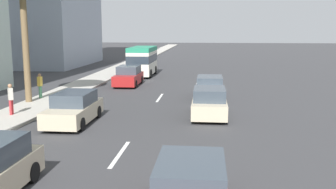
{
  "coord_description": "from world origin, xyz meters",
  "views": [
    {
      "loc": [
        -2.56,
        -3.3,
        4.74
      ],
      "look_at": [
        19.33,
        -1.04,
        1.01
      ],
      "focal_mm": 41.58,
      "sensor_mm": 36.0,
      "label": 1
    }
  ],
  "objects_px": {
    "pedestrian_near_lamp": "(40,84)",
    "car_seventh": "(129,76)",
    "minibus_lead": "(143,60)",
    "pedestrian_mid_block": "(11,98)",
    "car_second": "(74,109)",
    "car_third": "(209,103)",
    "car_sixth": "(210,88)"
  },
  "relations": [
    {
      "from": "pedestrian_mid_block",
      "to": "pedestrian_near_lamp",
      "type": "bearing_deg",
      "value": -30.63
    },
    {
      "from": "minibus_lead",
      "to": "pedestrian_mid_block",
      "type": "distance_m",
      "value": 19.69
    },
    {
      "from": "car_second",
      "to": "minibus_lead",
      "type": "bearing_deg",
      "value": 179.73
    },
    {
      "from": "car_seventh",
      "to": "pedestrian_near_lamp",
      "type": "xyz_separation_m",
      "value": [
        -7.35,
        4.5,
        0.28
      ]
    },
    {
      "from": "car_seventh",
      "to": "pedestrian_near_lamp",
      "type": "distance_m",
      "value": 8.62
    },
    {
      "from": "car_second",
      "to": "car_third",
      "type": "bearing_deg",
      "value": 108.48
    },
    {
      "from": "car_third",
      "to": "pedestrian_mid_block",
      "type": "height_order",
      "value": "pedestrian_mid_block"
    },
    {
      "from": "car_second",
      "to": "car_seventh",
      "type": "height_order",
      "value": "car_seventh"
    },
    {
      "from": "car_third",
      "to": "car_seventh",
      "type": "height_order",
      "value": "car_seventh"
    },
    {
      "from": "pedestrian_near_lamp",
      "to": "car_seventh",
      "type": "bearing_deg",
      "value": 154.61
    },
    {
      "from": "minibus_lead",
      "to": "pedestrian_near_lamp",
      "type": "distance_m",
      "value": 14.92
    },
    {
      "from": "car_second",
      "to": "car_third",
      "type": "relative_size",
      "value": 1.03
    },
    {
      "from": "car_third",
      "to": "pedestrian_mid_block",
      "type": "distance_m",
      "value": 10.73
    },
    {
      "from": "minibus_lead",
      "to": "pedestrian_near_lamp",
      "type": "xyz_separation_m",
      "value": [
        -14.2,
        4.54,
        -0.55
      ]
    },
    {
      "from": "car_second",
      "to": "pedestrian_near_lamp",
      "type": "relative_size",
      "value": 2.72
    },
    {
      "from": "car_sixth",
      "to": "car_second",
      "type": "bearing_deg",
      "value": 139.51
    },
    {
      "from": "car_third",
      "to": "pedestrian_mid_block",
      "type": "relative_size",
      "value": 2.6
    },
    {
      "from": "car_seventh",
      "to": "car_third",
      "type": "bearing_deg",
      "value": 31.37
    },
    {
      "from": "car_seventh",
      "to": "pedestrian_mid_block",
      "type": "relative_size",
      "value": 2.64
    },
    {
      "from": "minibus_lead",
      "to": "car_second",
      "type": "distance_m",
      "value": 20.24
    },
    {
      "from": "pedestrian_near_lamp",
      "to": "pedestrian_mid_block",
      "type": "bearing_deg",
      "value": 13.04
    },
    {
      "from": "minibus_lead",
      "to": "pedestrian_mid_block",
      "type": "bearing_deg",
      "value": -11.48
    },
    {
      "from": "car_second",
      "to": "pedestrian_mid_block",
      "type": "xyz_separation_m",
      "value": [
        0.93,
        3.82,
        0.33
      ]
    },
    {
      "from": "pedestrian_near_lamp",
      "to": "pedestrian_mid_block",
      "type": "xyz_separation_m",
      "value": [
        -5.09,
        -0.62,
        0.02
      ]
    },
    {
      "from": "car_second",
      "to": "car_sixth",
      "type": "xyz_separation_m",
      "value": [
        8.01,
        -6.84,
        -0.02
      ]
    },
    {
      "from": "car_sixth",
      "to": "pedestrian_mid_block",
      "type": "distance_m",
      "value": 12.8
    },
    {
      "from": "car_sixth",
      "to": "pedestrian_near_lamp",
      "type": "relative_size",
      "value": 2.78
    },
    {
      "from": "car_seventh",
      "to": "pedestrian_mid_block",
      "type": "height_order",
      "value": "pedestrian_mid_block"
    },
    {
      "from": "minibus_lead",
      "to": "car_third",
      "type": "distance_m",
      "value": 19.18
    },
    {
      "from": "car_second",
      "to": "car_third",
      "type": "xyz_separation_m",
      "value": [
        2.28,
        -6.81,
        0.0
      ]
    },
    {
      "from": "car_sixth",
      "to": "car_seventh",
      "type": "bearing_deg",
      "value": 51.69
    },
    {
      "from": "minibus_lead",
      "to": "car_second",
      "type": "bearing_deg",
      "value": -0.27
    }
  ]
}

